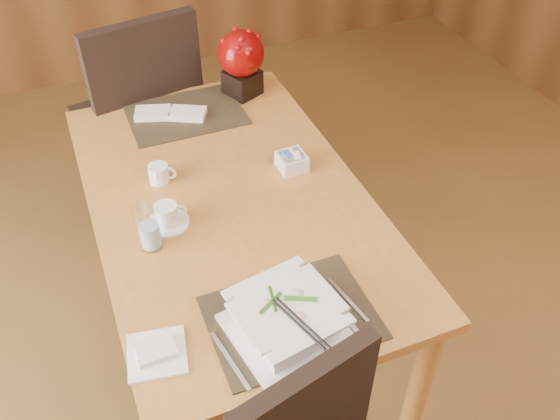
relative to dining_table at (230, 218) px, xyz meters
name	(u,v)px	position (x,y,z in m)	size (l,w,h in m)	color
dining_table	(230,218)	(0.00, 0.00, 0.00)	(0.90, 1.50, 0.75)	#C17D35
placemat_near	(291,317)	(0.00, -0.55, 0.10)	(0.45, 0.33, 0.01)	black
placemat_far	(186,114)	(0.00, 0.55, 0.10)	(0.45, 0.33, 0.01)	black
soup_setting	(287,320)	(-0.03, -0.59, 0.15)	(0.33, 0.33, 0.12)	white
coffee_cup	(167,216)	(-0.22, -0.05, 0.13)	(0.14, 0.14, 0.08)	white
water_glass	(149,227)	(-0.29, -0.13, 0.18)	(0.07, 0.07, 0.16)	white
creamer_jug	(159,173)	(-0.20, 0.17, 0.13)	(0.09, 0.09, 0.07)	white
sugar_caddy	(292,162)	(0.26, 0.07, 0.13)	(0.10, 0.10, 0.06)	white
berry_decor	(241,59)	(0.27, 0.62, 0.25)	(0.19, 0.19, 0.28)	black
napkins_far	(173,113)	(-0.05, 0.55, 0.12)	(0.28, 0.10, 0.02)	white
bread_plate	(157,354)	(-0.37, -0.53, 0.10)	(0.15, 0.15, 0.01)	white
far_chair	(142,111)	(-0.13, 0.87, -0.05)	(0.59, 0.59, 1.08)	black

